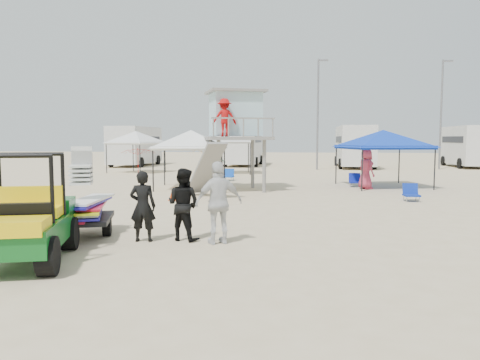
# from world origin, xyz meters

# --- Properties ---
(ground) EXTENTS (140.00, 140.00, 0.00)m
(ground) POSITION_xyz_m (0.00, 0.00, 0.00)
(ground) COLOR beige
(ground) RESTS_ON ground
(utility_cart) EXTENTS (1.99, 2.86, 1.97)m
(utility_cart) POSITION_xyz_m (-3.05, -0.02, 0.92)
(utility_cart) COLOR #0D591B
(utility_cart) RESTS_ON ground
(surf_trailer) EXTENTS (1.61, 2.26, 1.83)m
(surf_trailer) POSITION_xyz_m (-3.04, 2.32, 0.75)
(surf_trailer) COLOR black
(surf_trailer) RESTS_ON ground
(man_left) EXTENTS (0.61, 0.43, 1.57)m
(man_left) POSITION_xyz_m (-1.52, 2.02, 0.78)
(man_left) COLOR black
(man_left) RESTS_ON ground
(man_mid) EXTENTS (0.93, 0.82, 1.61)m
(man_mid) POSITION_xyz_m (-0.67, 2.27, 0.81)
(man_mid) COLOR black
(man_mid) RESTS_ON ground
(man_right) EXTENTS (1.13, 0.88, 1.78)m
(man_right) POSITION_xyz_m (0.18, 2.02, 0.89)
(man_right) COLOR silver
(man_right) RESTS_ON ground
(lifeguard_tower) EXTENTS (3.42, 3.42, 4.24)m
(lifeguard_tower) POSITION_xyz_m (-0.98, 12.44, 3.16)
(lifeguard_tower) COLOR gray
(lifeguard_tower) RESTS_ON ground
(canopy_blue) EXTENTS (4.30, 4.30, 3.07)m
(canopy_blue) POSITION_xyz_m (5.67, 14.88, 2.53)
(canopy_blue) COLOR black
(canopy_blue) RESTS_ON ground
(canopy_white_a) EXTENTS (3.47, 3.47, 3.05)m
(canopy_white_a) POSITION_xyz_m (-3.11, 13.06, 2.51)
(canopy_white_a) COLOR black
(canopy_white_a) RESTS_ON ground
(canopy_white_b) EXTENTS (3.65, 3.65, 3.17)m
(canopy_white_b) POSITION_xyz_m (-9.11, 22.33, 2.63)
(canopy_white_b) COLOR black
(canopy_white_b) RESTS_ON ground
(canopy_white_c) EXTENTS (3.19, 3.19, 3.26)m
(canopy_white_c) POSITION_xyz_m (-2.82, 22.40, 2.71)
(canopy_white_c) COLOR black
(canopy_white_c) RESTS_ON ground
(umbrella_a) EXTENTS (2.50, 2.52, 1.81)m
(umbrella_a) POSITION_xyz_m (-7.08, 17.06, 0.90)
(umbrella_a) COLOR red
(umbrella_a) RESTS_ON ground
(umbrella_b) EXTENTS (2.81, 2.81, 1.83)m
(umbrella_b) POSITION_xyz_m (-3.60, 18.96, 0.91)
(umbrella_b) COLOR orange
(umbrella_b) RESTS_ON ground
(cone_near) EXTENTS (0.34, 0.34, 0.50)m
(cone_near) POSITION_xyz_m (-3.41, 12.47, 0.25)
(cone_near) COLOR #FA5B07
(cone_near) RESTS_ON ground
(cone_far) EXTENTS (0.34, 0.34, 0.50)m
(cone_far) POSITION_xyz_m (-2.76, 8.83, 0.25)
(cone_far) COLOR #E53D07
(cone_far) RESTS_ON ground
(beach_chair_a) EXTENTS (0.59, 0.63, 0.64)m
(beach_chair_a) POSITION_xyz_m (-2.02, 17.18, 0.31)
(beach_chair_a) COLOR #114AB9
(beach_chair_a) RESTS_ON ground
(beach_chair_b) EXTENTS (0.57, 0.61, 0.64)m
(beach_chair_b) POSITION_xyz_m (5.87, 9.77, 0.31)
(beach_chair_b) COLOR #0E2B9B
(beach_chair_b) RESTS_ON ground
(beach_chair_c) EXTENTS (0.56, 0.59, 0.64)m
(beach_chair_c) POSITION_xyz_m (4.40, 14.75, 0.31)
(beach_chair_c) COLOR #0D1C96
(beach_chair_c) RESTS_ON ground
(rv_far_left) EXTENTS (2.64, 6.80, 3.25)m
(rv_far_left) POSITION_xyz_m (-12.00, 29.99, 1.80)
(rv_far_left) COLOR silver
(rv_far_left) RESTS_ON ground
(rv_mid_left) EXTENTS (2.65, 6.50, 3.25)m
(rv_mid_left) POSITION_xyz_m (-3.00, 31.49, 1.80)
(rv_mid_left) COLOR silver
(rv_mid_left) RESTS_ON ground
(rv_mid_right) EXTENTS (2.64, 7.00, 3.25)m
(rv_mid_right) POSITION_xyz_m (6.00, 29.99, 1.80)
(rv_mid_right) COLOR silver
(rv_mid_right) RESTS_ON ground
(rv_far_right) EXTENTS (2.64, 6.60, 3.25)m
(rv_far_right) POSITION_xyz_m (15.00, 31.49, 1.80)
(rv_far_right) COLOR silver
(rv_far_right) RESTS_ON ground
(light_pole_left) EXTENTS (0.14, 0.14, 8.00)m
(light_pole_left) POSITION_xyz_m (3.00, 27.00, 4.00)
(light_pole_left) COLOR slate
(light_pole_left) RESTS_ON ground
(light_pole_right) EXTENTS (0.14, 0.14, 8.00)m
(light_pole_right) POSITION_xyz_m (12.00, 28.50, 4.00)
(light_pole_right) COLOR slate
(light_pole_right) RESTS_ON ground
(distant_beachgoers) EXTENTS (8.74, 7.58, 1.85)m
(distant_beachgoers) POSITION_xyz_m (0.50, 17.32, 0.92)
(distant_beachgoers) COLOR #457356
(distant_beachgoers) RESTS_ON ground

